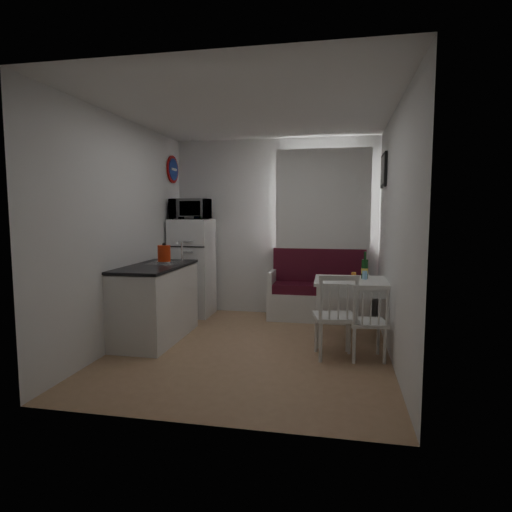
{
  "coord_description": "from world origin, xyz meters",
  "views": [
    {
      "loc": [
        0.96,
        -4.56,
        1.54
      ],
      "look_at": [
        -0.04,
        0.5,
        1.0
      ],
      "focal_mm": 30.0,
      "sensor_mm": 36.0,
      "label": 1
    }
  ],
  "objects_px": {
    "bench": "(318,296)",
    "fridge": "(192,267)",
    "kettle": "(164,254)",
    "dining_table": "(358,287)",
    "chair_right": "(368,314)",
    "kitchen_counter": "(156,302)",
    "microwave": "(190,209)",
    "wine_bottle": "(365,265)",
    "chair_left": "(335,307)"
  },
  "relations": [
    {
      "from": "bench",
      "to": "chair_left",
      "type": "distance_m",
      "value": 1.72
    },
    {
      "from": "bench",
      "to": "fridge",
      "type": "height_order",
      "value": "fridge"
    },
    {
      "from": "fridge",
      "to": "kettle",
      "type": "relative_size",
      "value": 5.76
    },
    {
      "from": "microwave",
      "to": "wine_bottle",
      "type": "relative_size",
      "value": 1.67
    },
    {
      "from": "dining_table",
      "to": "microwave",
      "type": "bearing_deg",
      "value": 158.63
    },
    {
      "from": "wine_bottle",
      "to": "kitchen_counter",
      "type": "bearing_deg",
      "value": -169.95
    },
    {
      "from": "chair_left",
      "to": "chair_right",
      "type": "distance_m",
      "value": 0.33
    },
    {
      "from": "dining_table",
      "to": "microwave",
      "type": "relative_size",
      "value": 1.89
    },
    {
      "from": "dining_table",
      "to": "wine_bottle",
      "type": "bearing_deg",
      "value": 50.38
    },
    {
      "from": "fridge",
      "to": "wine_bottle",
      "type": "xyz_separation_m",
      "value": [
        2.43,
        -0.81,
        0.2
      ]
    },
    {
      "from": "bench",
      "to": "microwave",
      "type": "xyz_separation_m",
      "value": [
        -1.84,
        -0.16,
        1.24
      ]
    },
    {
      "from": "chair_left",
      "to": "kettle",
      "type": "xyz_separation_m",
      "value": [
        -2.07,
        0.48,
        0.47
      ]
    },
    {
      "from": "kitchen_counter",
      "to": "fridge",
      "type": "height_order",
      "value": "fridge"
    },
    {
      "from": "dining_table",
      "to": "chair_right",
      "type": "bearing_deg",
      "value": -84.36
    },
    {
      "from": "kitchen_counter",
      "to": "chair_right",
      "type": "xyz_separation_m",
      "value": [
        2.45,
        -0.32,
        0.04
      ]
    },
    {
      "from": "bench",
      "to": "chair_left",
      "type": "relative_size",
      "value": 2.84
    },
    {
      "from": "microwave",
      "to": "dining_table",
      "type": "bearing_deg",
      "value": -20.1
    },
    {
      "from": "dining_table",
      "to": "microwave",
      "type": "height_order",
      "value": "microwave"
    },
    {
      "from": "microwave",
      "to": "wine_bottle",
      "type": "height_order",
      "value": "microwave"
    },
    {
      "from": "kitchen_counter",
      "to": "dining_table",
      "type": "height_order",
      "value": "kitchen_counter"
    },
    {
      "from": "bench",
      "to": "dining_table",
      "type": "distance_m",
      "value": 1.19
    },
    {
      "from": "kitchen_counter",
      "to": "dining_table",
      "type": "distance_m",
      "value": 2.4
    },
    {
      "from": "fridge",
      "to": "bench",
      "type": "bearing_deg",
      "value": 3.49
    },
    {
      "from": "chair_left",
      "to": "chair_right",
      "type": "height_order",
      "value": "chair_left"
    },
    {
      "from": "chair_right",
      "to": "wine_bottle",
      "type": "xyz_separation_m",
      "value": [
        0.0,
        0.75,
        0.41
      ]
    },
    {
      "from": "chair_right",
      "to": "fridge",
      "type": "height_order",
      "value": "fridge"
    },
    {
      "from": "bench",
      "to": "chair_right",
      "type": "height_order",
      "value": "bench"
    },
    {
      "from": "dining_table",
      "to": "microwave",
      "type": "xyz_separation_m",
      "value": [
        -2.35,
        0.86,
        0.91
      ]
    },
    {
      "from": "fridge",
      "to": "kettle",
      "type": "height_order",
      "value": "fridge"
    },
    {
      "from": "chair_left",
      "to": "kettle",
      "type": "relative_size",
      "value": 1.99
    },
    {
      "from": "dining_table",
      "to": "chair_right",
      "type": "height_order",
      "value": "chair_right"
    },
    {
      "from": "bench",
      "to": "microwave",
      "type": "distance_m",
      "value": 2.23
    },
    {
      "from": "wine_bottle",
      "to": "microwave",
      "type": "bearing_deg",
      "value": 162.63
    },
    {
      "from": "wine_bottle",
      "to": "fridge",
      "type": "bearing_deg",
      "value": 161.56
    },
    {
      "from": "chair_right",
      "to": "wine_bottle",
      "type": "bearing_deg",
      "value": 81.73
    },
    {
      "from": "bench",
      "to": "chair_right",
      "type": "bearing_deg",
      "value": -70.68
    },
    {
      "from": "bench",
      "to": "kettle",
      "type": "distance_m",
      "value": 2.28
    },
    {
      "from": "chair_left",
      "to": "microwave",
      "type": "height_order",
      "value": "microwave"
    },
    {
      "from": "kitchen_counter",
      "to": "bench",
      "type": "height_order",
      "value": "kitchen_counter"
    },
    {
      "from": "bench",
      "to": "microwave",
      "type": "bearing_deg",
      "value": -174.96
    },
    {
      "from": "chair_left",
      "to": "wine_bottle",
      "type": "distance_m",
      "value": 0.9
    },
    {
      "from": "chair_left",
      "to": "chair_right",
      "type": "relative_size",
      "value": 1.14
    },
    {
      "from": "dining_table",
      "to": "fridge",
      "type": "relative_size",
      "value": 0.71
    },
    {
      "from": "kitchen_counter",
      "to": "chair_left",
      "type": "bearing_deg",
      "value": -8.81
    },
    {
      "from": "kitchen_counter",
      "to": "kettle",
      "type": "bearing_deg",
      "value": 72.37
    },
    {
      "from": "kitchen_counter",
      "to": "microwave",
      "type": "distance_m",
      "value": 1.63
    },
    {
      "from": "bench",
      "to": "wine_bottle",
      "type": "relative_size",
      "value": 4.37
    },
    {
      "from": "chair_left",
      "to": "wine_bottle",
      "type": "xyz_separation_m",
      "value": [
        0.33,
        0.76,
        0.35
      ]
    },
    {
      "from": "chair_left",
      "to": "wine_bottle",
      "type": "bearing_deg",
      "value": 55.47
    },
    {
      "from": "dining_table",
      "to": "chair_right",
      "type": "relative_size",
      "value": 2.33
    }
  ]
}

